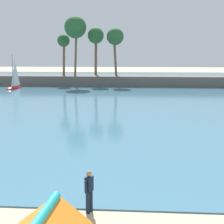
{
  "coord_description": "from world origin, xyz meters",
  "views": [
    {
      "loc": [
        3.21,
        -5.26,
        6.14
      ],
      "look_at": [
        2.03,
        10.68,
        3.39
      ],
      "focal_mm": 57.33,
      "sensor_mm": 36.0,
      "label": 1
    }
  ],
  "objects": [
    {
      "name": "sea",
      "position": [
        0.0,
        52.86,
        0.03
      ],
      "size": [
        220.0,
        90.27,
        0.06
      ],
      "primitive_type": "cube",
      "color": "teal",
      "rests_on": "ground"
    },
    {
      "name": "palm_headland",
      "position": [
        -2.27,
        57.99,
        3.19
      ],
      "size": [
        83.41,
        6.02,
        13.14
      ],
      "color": "#605B54",
      "rests_on": "ground"
    },
    {
      "name": "person_at_waterline",
      "position": [
        1.39,
        7.54,
        0.89
      ],
      "size": [
        0.32,
        0.51,
        1.67
      ],
      "color": "#141E33",
      "rests_on": "ground"
    },
    {
      "name": "sailboat_near_shore",
      "position": [
        -16.83,
        51.22,
        0.59
      ],
      "size": [
        2.18,
        4.26,
        5.92
      ],
      "color": "red",
      "rests_on": "sea"
    }
  ]
}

